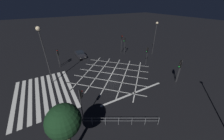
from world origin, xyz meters
TOP-DOWN VIEW (x-y plane):
  - ground_plane at (0.00, 0.00)m, footprint 200.00×200.00m
  - road_markings at (0.29, -7.76)m, footprint 15.73×22.94m
  - traffic_light_se_cross at (7.31, -7.66)m, footprint 0.36×0.39m
  - traffic_light_sw_cross at (-7.35, -7.75)m, footprint 0.36×0.39m
  - traffic_light_median_north at (-0.03, 8.10)m, footprint 0.36×0.39m
  - traffic_light_nw_cross at (-7.06, 7.45)m, footprint 0.36×0.39m
  - traffic_light_nw_main at (-8.11, 7.28)m, footprint 0.39×0.36m
  - traffic_light_ne_cross at (7.39, 7.78)m, footprint 0.36×0.39m
  - traffic_light_sw_main at (-8.00, -7.70)m, footprint 0.39×0.36m
  - traffic_light_ne_main at (7.29, 8.13)m, footprint 0.39×0.36m
  - street_lamp_east at (-3.44, 13.39)m, footprint 0.55×0.55m
  - street_lamp_west at (-2.39, -9.80)m, footprint 0.61×0.61m
  - street_tree_near at (10.18, -9.68)m, footprint 2.55×2.55m
  - waiting_car at (-10.81, -2.62)m, footprint 4.20×1.76m
  - pedestrian_railing at (9.34, -5.24)m, footprint 4.88×8.66m

SIDE VIEW (x-z plane):
  - ground_plane at x=0.00m, z-range 0.00..0.00m
  - road_markings at x=0.29m, z-range 0.00..0.01m
  - waiting_car at x=-10.81m, z-range -0.02..1.18m
  - pedestrian_railing at x=9.34m, z-range 0.15..1.20m
  - traffic_light_sw_cross at x=-7.35m, z-range 0.75..4.23m
  - traffic_light_sw_main at x=-8.00m, z-range 0.76..4.27m
  - traffic_light_median_north at x=-0.03m, z-range 0.79..4.43m
  - traffic_light_ne_cross at x=7.39m, z-range 0.79..4.44m
  - traffic_light_ne_main at x=7.29m, z-range 0.83..4.68m
  - traffic_light_nw_cross at x=-7.06m, z-range 0.88..4.97m
  - traffic_light_se_cross at x=7.31m, z-range 0.90..5.09m
  - traffic_light_nw_main at x=-8.11m, z-range 0.94..5.36m
  - street_tree_near at x=10.18m, z-range 1.42..6.90m
  - street_lamp_east at x=-3.44m, z-range 1.83..9.46m
  - street_lamp_west at x=-2.39m, z-range 2.28..11.08m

